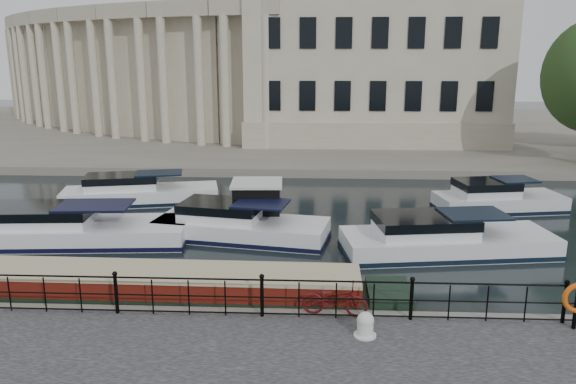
% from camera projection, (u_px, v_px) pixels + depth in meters
% --- Properties ---
extents(ground_plane, '(160.00, 160.00, 0.00)m').
position_uv_depth(ground_plane, '(269.00, 300.00, 17.58)').
color(ground_plane, black).
rests_on(ground_plane, ground).
extents(far_bank, '(120.00, 42.00, 0.55)m').
position_uv_depth(far_bank, '(301.00, 130.00, 55.36)').
color(far_bank, '#6B665B').
rests_on(far_bank, ground_plane).
extents(railing, '(24.14, 0.14, 1.22)m').
position_uv_depth(railing, '(262.00, 294.00, 15.11)').
color(railing, black).
rests_on(railing, near_quay).
extents(civic_building, '(53.55, 31.84, 16.85)m').
position_uv_depth(civic_building, '(289.00, 60.00, 49.64)').
color(civic_building, '#ADA38C').
rests_on(civic_building, far_bank).
extents(bicycle, '(1.84, 0.82, 0.94)m').
position_uv_depth(bicycle, '(335.00, 299.00, 15.21)').
color(bicycle, '#4E0D10').
rests_on(bicycle, near_quay).
extents(mooring_bollard, '(0.58, 0.58, 0.65)m').
position_uv_depth(mooring_bollard, '(365.00, 325.00, 14.11)').
color(mooring_bollard, silver).
rests_on(mooring_bollard, near_quay).
extents(narrowboat, '(15.66, 2.32, 1.57)m').
position_uv_depth(narrowboat, '(153.00, 295.00, 17.01)').
color(narrowboat, black).
rests_on(narrowboat, ground_plane).
extents(harbour_hut, '(3.13, 2.66, 2.18)m').
position_uv_depth(harbour_hut, '(257.00, 207.00, 24.68)').
color(harbour_hut, '#6B665B').
rests_on(harbour_hut, ground_plane).
extents(cabin_cruisers, '(27.38, 10.88, 1.99)m').
position_uv_depth(cabin_cruisers, '(254.00, 222.00, 24.52)').
color(cabin_cruisers, white).
rests_on(cabin_cruisers, ground_plane).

